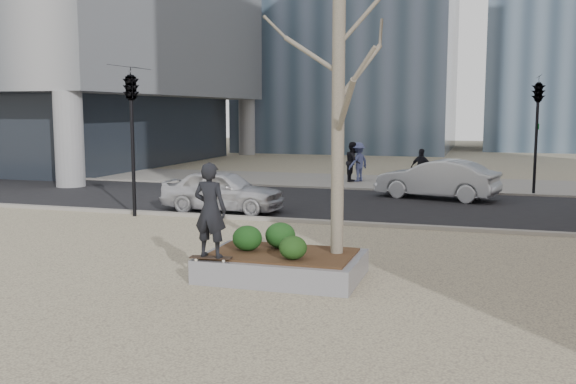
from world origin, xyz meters
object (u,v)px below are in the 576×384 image
(planter, at_px, (282,266))
(skateboarder, at_px, (210,210))
(skateboard, at_px, (211,259))
(police_car, at_px, (223,191))

(planter, bearing_deg, skateboarder, -141.34)
(skateboard, bearing_deg, planter, 31.12)
(skateboarder, bearing_deg, police_car, -64.02)
(skateboard, bearing_deg, skateboarder, 0.00)
(skateboarder, height_order, police_car, skateboarder)
(planter, relative_size, skateboard, 3.85)
(skateboard, distance_m, skateboarder, 0.91)
(skateboard, bearing_deg, police_car, 103.85)
(skateboard, height_order, skateboarder, skateboarder)
(skateboard, distance_m, police_car, 8.61)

